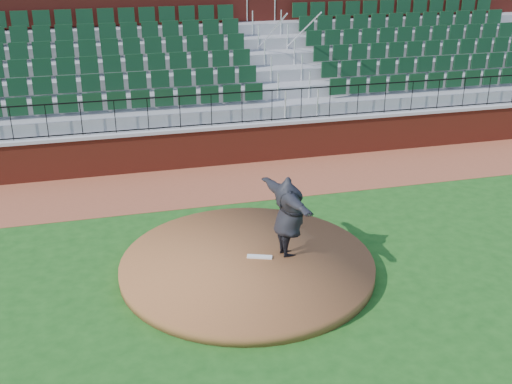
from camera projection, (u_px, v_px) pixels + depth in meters
ground at (273, 272)px, 13.77m from camera, size 90.00×90.00×0.00m
warning_track at (223, 182)px, 18.58m from camera, size 34.00×3.20×0.01m
field_wall at (212, 147)px, 19.77m from camera, size 34.00×0.35×1.20m
wall_cap at (212, 127)px, 19.52m from camera, size 34.00×0.45×0.10m
wall_railing at (211, 110)px, 19.30m from camera, size 34.00×0.05×1.00m
seating_stands at (196, 75)px, 21.53m from camera, size 34.00×5.10×4.60m
concourse_wall at (184, 48)px, 23.85m from camera, size 34.00×0.50×5.50m
pitchers_mound at (247, 265)px, 13.79m from camera, size 5.59×5.59×0.25m
pitching_rubber at (260, 257)px, 13.85m from camera, size 0.57×0.32×0.04m
pitcher at (289, 216)px, 13.62m from camera, size 0.98×2.38×1.88m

